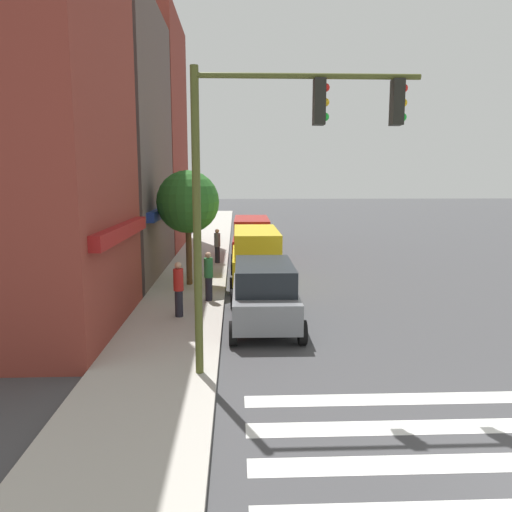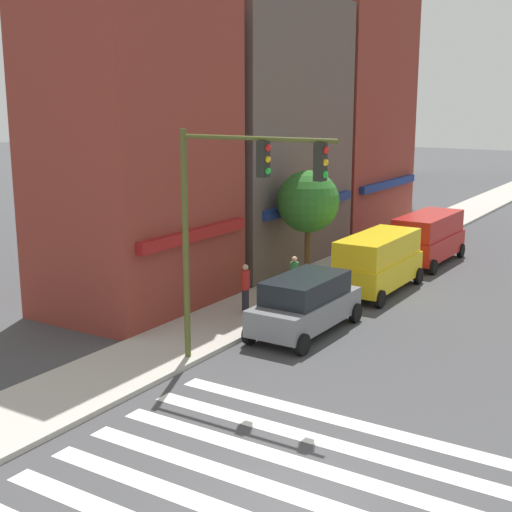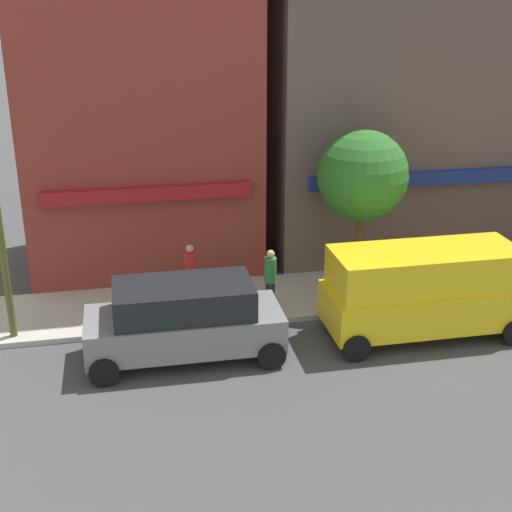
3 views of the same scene
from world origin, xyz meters
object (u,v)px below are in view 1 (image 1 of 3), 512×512
Objects in this scene: traffic_signal at (275,159)px; pedestrian_red_jacket at (179,288)px; van_yellow at (256,254)px; pedestrian_grey_coat at (217,245)px; street_tree at (188,202)px; suv_grey at (264,292)px; van_red at (252,237)px; pedestrian_green_top at (209,275)px.

pedestrian_red_jacket is (4.66, 2.67, -3.86)m from traffic_signal.
pedestrian_grey_coat is at bearing 22.20° from van_yellow.
traffic_signal is at bearing -163.73° from street_tree.
van_red is (12.19, -0.00, 0.25)m from suv_grey.
street_tree is at bearing 79.90° from pedestrian_red_jacket.
suv_grey is at bearing -0.21° from traffic_signal.
traffic_signal reaches higher than pedestrian_grey_coat.
van_red reaches higher than pedestrian_red_jacket.
pedestrian_grey_coat and pedestrian_red_jacket have the same top height.
pedestrian_green_top is at bearing 170.21° from van_red.
street_tree is (5.34, 2.80, 2.52)m from suv_grey.
van_red is 2.84× the size of pedestrian_red_jacket.
street_tree reaches higher than pedestrian_green_top.
suv_grey is at bearing -178.97° from van_red.
street_tree reaches higher than suv_grey.
van_red is 2.84× the size of pedestrian_grey_coat.
van_yellow and van_red have the same top height.
pedestrian_grey_coat is at bearing -28.03° from pedestrian_green_top.
street_tree is (-0.78, 2.80, 2.26)m from van_yellow.
suv_grey reaches higher than pedestrian_grey_coat.
van_red is at bearing -163.34° from pedestrian_grey_coat.
traffic_signal is 10.03m from street_tree.
van_red reaches higher than pedestrian_grey_coat.
van_yellow is 4.81m from pedestrian_grey_coat.
pedestrian_grey_coat is 1.00× the size of pedestrian_red_jacket.
traffic_signal is at bearing 167.33° from pedestrian_green_top.
pedestrian_grey_coat is (-1.63, 1.83, -0.21)m from van_red.
pedestrian_green_top is at bearing 15.22° from traffic_signal.
traffic_signal is at bearing -179.68° from suv_grey.
pedestrian_green_top is (-9.66, 1.85, -0.21)m from van_red.
pedestrian_red_jacket is 5.47m from street_tree.
traffic_signal is 7.97m from pedestrian_green_top.
traffic_signal is 1.46× the size of street_tree.
pedestrian_grey_coat is at bearing 7.00° from traffic_signal.
traffic_signal is 10.94m from van_yellow.
van_red is 7.74m from street_tree.
street_tree is (-6.85, 2.80, 2.26)m from van_red.
pedestrian_grey_coat is (4.44, 1.83, -0.21)m from van_yellow.
traffic_signal reaches higher than van_red.
van_yellow is at bearing 53.16° from pedestrian_red_jacket.
traffic_signal is 6.61m from pedestrian_red_jacket.
pedestrian_green_top is at bearing 152.60° from van_yellow.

